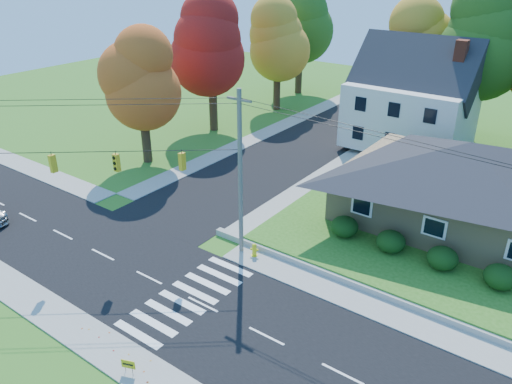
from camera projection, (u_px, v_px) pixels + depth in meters
ground at (203, 305)px, 25.66m from camera, size 120.00×120.00×0.00m
road_main at (203, 305)px, 25.65m from camera, size 90.00×8.00×0.02m
road_cross at (318, 138)px, 48.85m from camera, size 8.00×44.00×0.02m
sidewalk_north at (260, 261)px, 29.28m from camera, size 90.00×2.00×0.08m
sidewalk_south at (127, 362)px, 21.99m from camera, size 90.00×2.00×0.08m
ranch_house at (463, 181)px, 31.65m from camera, size 14.60×10.60×5.40m
colonial_house at (412, 101)px, 44.06m from camera, size 10.40×8.40×9.60m
hedge_row at (416, 250)px, 28.32m from camera, size 10.70×1.70×1.27m
traffic_infrastructure at (214, 205)px, 24.50m from camera, size 38.10×10.66×10.00m
tree_lot_0 at (419, 46)px, 47.92m from camera, size 6.72×6.72×12.51m
tree_lot_1 at (485, 39)px, 43.43m from camera, size 7.84×7.84×14.60m
tree_west_0 at (140, 79)px, 40.35m from camera, size 6.16×6.16×11.47m
tree_west_1 at (211, 45)px, 47.61m from camera, size 7.28×7.28×13.56m
tree_west_2 at (278, 40)px, 54.65m from camera, size 6.72×6.72×12.51m
tree_west_3 at (301, 19)px, 60.98m from camera, size 7.84×7.84×14.60m
white_car at (360, 111)px, 54.76m from camera, size 2.73×4.41×1.37m
fire_hydrant at (254, 250)px, 29.56m from camera, size 0.51×0.40×0.89m
yard_sign at (128, 365)px, 21.15m from camera, size 0.61×0.26×0.80m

